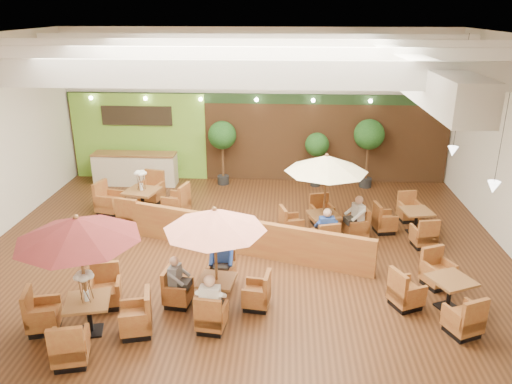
# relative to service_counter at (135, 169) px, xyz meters

# --- Properties ---
(room) EXTENTS (14.04, 14.00, 5.52)m
(room) POSITION_rel_service_counter_xyz_m (4.65, -3.88, 3.05)
(room) COLOR #381E0F
(room) RESTS_ON ground
(service_counter) EXTENTS (3.00, 0.75, 1.18)m
(service_counter) POSITION_rel_service_counter_xyz_m (0.00, 0.00, 0.00)
(service_counter) COLOR beige
(service_counter) RESTS_ON ground
(booth_divider) EXTENTS (6.81, 2.35, 0.98)m
(booth_divider) POSITION_rel_service_counter_xyz_m (4.31, -5.23, -0.09)
(booth_divider) COLOR brown
(booth_divider) RESTS_ON ground
(table_0) EXTENTS (2.62, 2.62, 2.57)m
(table_0) POSITION_rel_service_counter_xyz_m (1.64, -8.85, 1.16)
(table_0) COLOR brown
(table_0) RESTS_ON ground
(table_1) EXTENTS (2.34, 2.34, 2.35)m
(table_1) POSITION_rel_service_counter_xyz_m (4.05, -7.78, 1.04)
(table_1) COLOR brown
(table_1) RESTS_ON ground
(table_2) EXTENTS (2.54, 2.54, 2.47)m
(table_2) POSITION_rel_service_counter_xyz_m (6.57, -4.13, 1.11)
(table_2) COLOR brown
(table_2) RESTS_ON ground
(table_3) EXTENTS (2.96, 2.96, 1.62)m
(table_3) POSITION_rel_service_counter_xyz_m (1.05, -2.87, -0.13)
(table_3) COLOR brown
(table_3) RESTS_ON ground
(table_4) EXTENTS (1.85, 2.62, 0.91)m
(table_4) POSITION_rel_service_counter_xyz_m (8.78, -7.55, -0.24)
(table_4) COLOR brown
(table_4) RESTS_ON ground
(table_5) EXTENTS (1.69, 2.45, 0.89)m
(table_5) POSITION_rel_service_counter_xyz_m (8.99, -3.69, -0.25)
(table_5) COLOR brown
(table_5) RESTS_ON ground
(topiary_0) EXTENTS (1.01, 1.01, 2.35)m
(topiary_0) POSITION_rel_service_counter_xyz_m (3.20, 0.20, 1.17)
(topiary_0) COLOR black
(topiary_0) RESTS_ON ground
(topiary_1) EXTENTS (0.85, 0.85, 1.98)m
(topiary_1) POSITION_rel_service_counter_xyz_m (6.58, 0.20, 0.89)
(topiary_1) COLOR black
(topiary_1) RESTS_ON ground
(topiary_2) EXTENTS (1.07, 1.07, 2.48)m
(topiary_2) POSITION_rel_service_counter_xyz_m (8.38, 0.20, 1.27)
(topiary_2) COLOR black
(topiary_2) RESTS_ON ground
(diner_0) EXTENTS (0.41, 0.34, 0.83)m
(diner_0) POSITION_rel_service_counter_xyz_m (4.05, -8.63, 0.18)
(diner_0) COLOR silver
(diner_0) RESTS_ON ground
(diner_1) EXTENTS (0.39, 0.31, 0.80)m
(diner_1) POSITION_rel_service_counter_xyz_m (4.05, -6.92, 0.17)
(diner_1) COLOR #2648A7
(diner_1) RESTS_ON ground
(diner_2) EXTENTS (0.32, 0.38, 0.72)m
(diner_2) POSITION_rel_service_counter_xyz_m (3.19, -7.78, 0.14)
(diner_2) COLOR slate
(diner_2) RESTS_ON ground
(diner_3) EXTENTS (0.42, 0.35, 0.80)m
(diner_3) POSITION_rel_service_counter_xyz_m (6.57, -5.03, 0.18)
(diner_3) COLOR #2648A7
(diner_3) RESTS_ON ground
(diner_4) EXTENTS (0.41, 0.44, 0.81)m
(diner_4) POSITION_rel_service_counter_xyz_m (7.48, -4.13, 0.18)
(diner_4) COLOR silver
(diner_4) RESTS_ON ground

